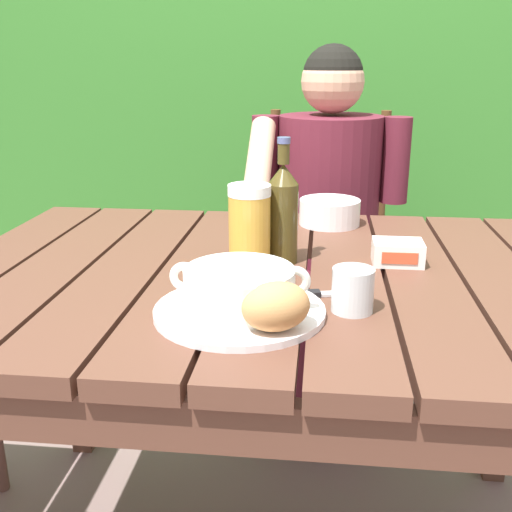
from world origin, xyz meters
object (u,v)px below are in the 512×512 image
at_px(table_knife, 319,294).
at_px(diner_bowl, 330,212).
at_px(water_glass_small, 353,290).
at_px(butter_tub, 398,252).
at_px(serving_plate, 240,311).
at_px(beer_bottle, 283,212).
at_px(chair_near_diner, 325,263).
at_px(soup_bowl, 239,287).
at_px(bread_roll, 276,306).
at_px(person_eating, 327,213).
at_px(beer_glass, 249,227).

height_order(table_knife, diner_bowl, diner_bowl).
height_order(water_glass_small, butter_tub, water_glass_small).
xyz_separation_m(serving_plate, beer_bottle, (0.05, 0.28, 0.10)).
height_order(chair_near_diner, soup_bowl, chair_near_diner).
height_order(beer_bottle, table_knife, beer_bottle).
height_order(serving_plate, bread_roll, bread_roll).
bearing_deg(person_eating, chair_near_diner, 89.19).
distance_m(beer_bottle, table_knife, 0.23).
bearing_deg(serving_plate, chair_near_diner, 82.50).
height_order(beer_bottle, butter_tub, beer_bottle).
relative_size(soup_bowl, beer_glass, 1.36).
bearing_deg(serving_plate, diner_bowl, 75.80).
relative_size(chair_near_diner, serving_plate, 3.55).
distance_m(serving_plate, bread_roll, 0.11).
bearing_deg(person_eating, diner_bowl, -89.52).
xyz_separation_m(bread_roll, diner_bowl, (0.08, 0.67, -0.02)).
bearing_deg(beer_bottle, bread_roll, -87.64).
bearing_deg(diner_bowl, beer_glass, -114.12).
height_order(serving_plate, soup_bowl, soup_bowl).
bearing_deg(serving_plate, soup_bowl, 0.00).
relative_size(chair_near_diner, beer_glass, 5.91).
relative_size(bread_roll, diner_bowl, 0.86).
bearing_deg(beer_bottle, butter_tub, 3.50).
bearing_deg(diner_bowl, person_eating, 90.48).
distance_m(bread_roll, diner_bowl, 0.68).
height_order(serving_plate, diner_bowl, diner_bowl).
bearing_deg(water_glass_small, chair_near_diner, 91.80).
distance_m(soup_bowl, table_knife, 0.17).
relative_size(beer_glass, butter_tub, 1.68).
distance_m(chair_near_diner, water_glass_small, 1.15).
bearing_deg(water_glass_small, soup_bowl, -169.05).
distance_m(bread_roll, beer_glass, 0.32).
xyz_separation_m(soup_bowl, bread_roll, (0.07, -0.08, 0.00)).
height_order(beer_glass, butter_tub, beer_glass).
distance_m(beer_bottle, diner_bowl, 0.34).
xyz_separation_m(person_eating, table_knife, (-0.02, -0.84, 0.06)).
xyz_separation_m(water_glass_small, diner_bowl, (-0.03, 0.56, -0.01)).
height_order(beer_glass, beer_bottle, beer_bottle).
xyz_separation_m(person_eating, serving_plate, (-0.15, -0.94, 0.06)).
distance_m(water_glass_small, diner_bowl, 0.56).
xyz_separation_m(beer_glass, diner_bowl, (0.16, 0.36, -0.05)).
bearing_deg(bread_roll, diner_bowl, 82.83).
bearing_deg(person_eating, butter_tub, -77.69).
xyz_separation_m(beer_glass, butter_tub, (0.30, 0.06, -0.06)).
relative_size(beer_glass, water_glass_small, 2.29).
xyz_separation_m(serving_plate, table_knife, (0.13, 0.10, -0.00)).
relative_size(person_eating, soup_bowl, 5.28).
bearing_deg(person_eating, beer_bottle, -98.32).
height_order(soup_bowl, water_glass_small, soup_bowl).
bearing_deg(beer_glass, serving_plate, -87.17).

